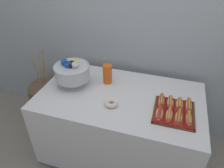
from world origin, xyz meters
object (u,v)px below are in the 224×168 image
(punch_bowl, at_px, (72,71))
(serving_tray, at_px, (174,112))
(hot_dog_2, at_px, (179,117))
(hot_dog_6, at_px, (179,104))
(hot_dog_0, at_px, (159,114))
(hot_dog_3, at_px, (189,119))
(hot_dog_7, at_px, (189,106))
(hot_dog_5, at_px, (170,103))
(hot_dog_1, at_px, (169,115))
(floor_vase, at_px, (47,101))
(cup_stack, at_px, (107,74))
(buffet_table, at_px, (119,123))
(hot_dog_4, at_px, (161,101))
(donut, at_px, (111,103))

(punch_bowl, bearing_deg, serving_tray, -8.17)
(hot_dog_2, bearing_deg, hot_dog_6, 90.88)
(hot_dog_0, relative_size, hot_dog_2, 0.99)
(hot_dog_3, distance_m, hot_dog_7, 0.17)
(hot_dog_0, bearing_deg, hot_dog_5, 66.43)
(hot_dog_1, bearing_deg, hot_dog_3, 0.88)
(hot_dog_0, height_order, hot_dog_3, hot_dog_3)
(floor_vase, bearing_deg, hot_dog_6, -9.68)
(hot_dog_5, xyz_separation_m, cup_stack, (-0.63, 0.19, 0.07))
(serving_tray, relative_size, punch_bowl, 1.07)
(hot_dog_1, bearing_deg, hot_dog_6, 66.43)
(hot_dog_0, bearing_deg, hot_dog_3, 0.88)
(serving_tray, relative_size, hot_dog_0, 2.03)
(buffet_table, xyz_separation_m, hot_dog_1, (0.45, -0.19, 0.40))
(hot_dog_2, xyz_separation_m, hot_dog_3, (0.07, 0.00, 0.00))
(hot_dog_7, height_order, cup_stack, cup_stack)
(serving_tray, distance_m, hot_dog_4, 0.14)
(floor_vase, distance_m, serving_tray, 1.64)
(serving_tray, height_order, hot_dog_7, hot_dog_7)
(hot_dog_2, bearing_deg, serving_tray, 115.32)
(hot_dog_7, distance_m, punch_bowl, 1.10)
(hot_dog_2, bearing_deg, floor_vase, 164.55)
(hot_dog_6, distance_m, cup_stack, 0.73)
(buffet_table, bearing_deg, hot_dog_4, -3.56)
(floor_vase, distance_m, hot_dog_4, 1.53)
(hot_dog_5, bearing_deg, hot_dog_2, -64.68)
(hot_dog_7, height_order, punch_bowl, punch_bowl)
(hot_dog_1, height_order, hot_dog_3, hot_dog_1)
(floor_vase, xyz_separation_m, hot_dog_0, (1.40, -0.43, 0.55))
(buffet_table, height_order, hot_dog_5, hot_dog_5)
(hot_dog_3, height_order, hot_dog_4, same)
(hot_dog_3, bearing_deg, punch_bowl, 168.56)
(buffet_table, relative_size, hot_dog_7, 8.51)
(hot_dog_4, xyz_separation_m, punch_bowl, (-0.87, 0.06, 0.11))
(hot_dog_4, relative_size, punch_bowl, 0.52)
(hot_dog_6, height_order, hot_dog_7, hot_dog_7)
(hot_dog_1, bearing_deg, hot_dog_5, 90.88)
(hot_dog_0, distance_m, cup_stack, 0.66)
(cup_stack, bearing_deg, hot_dog_4, -18.84)
(hot_dog_6, bearing_deg, serving_tray, -113.57)
(hot_dog_3, height_order, donut, hot_dog_3)
(hot_dog_1, relative_size, hot_dog_4, 0.99)
(hot_dog_5, height_order, punch_bowl, punch_bowl)
(floor_vase, xyz_separation_m, hot_dog_1, (1.48, -0.43, 0.55))
(hot_dog_4, xyz_separation_m, hot_dog_7, (0.22, 0.00, -0.00))
(hot_dog_3, bearing_deg, hot_dog_7, 90.88)
(hot_dog_4, relative_size, donut, 1.45)
(floor_vase, distance_m, hot_dog_3, 1.77)
(buffet_table, bearing_deg, floor_vase, 166.66)
(floor_vase, distance_m, punch_bowl, 0.87)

